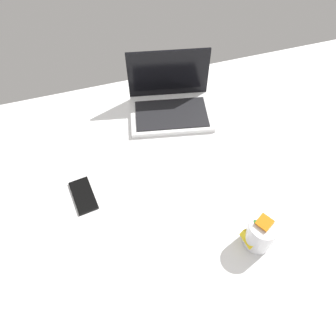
{
  "coord_description": "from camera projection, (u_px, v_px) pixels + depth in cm",
  "views": [
    {
      "loc": [
        -48.98,
        -50.06,
        113.82
      ],
      "look_at": [
        -29.55,
        12.81,
        24.0
      ],
      "focal_mm": 34.73,
      "sensor_mm": 36.0,
      "label": 1
    }
  ],
  "objects": [
    {
      "name": "bed_mattress",
      "position": [
        253.0,
        199.0,
        1.21
      ],
      "size": [
        180.0,
        140.0,
        18.0
      ],
      "primitive_type": "cube",
      "color": "white",
      "rests_on": "ground"
    },
    {
      "name": "laptop",
      "position": [
        170.0,
        102.0,
        1.33
      ],
      "size": [
        36.91,
        29.09,
        23.0
      ],
      "rotation": [
        0.0,
        0.0,
        -0.2
      ],
      "color": "silver",
      "rests_on": "bed_mattress"
    },
    {
      "name": "snack_cup",
      "position": [
        260.0,
        233.0,
        0.97
      ],
      "size": [
        9.82,
        9.0,
        13.34
      ],
      "color": "silver",
      "rests_on": "bed_mattress"
    },
    {
      "name": "cell_phone",
      "position": [
        83.0,
        195.0,
        1.11
      ],
      "size": [
        8.6,
        14.78,
        0.8
      ],
      "primitive_type": "cube",
      "rotation": [
        0.0,
        0.0,
        3.28
      ],
      "color": "black",
      "rests_on": "bed_mattress"
    }
  ]
}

